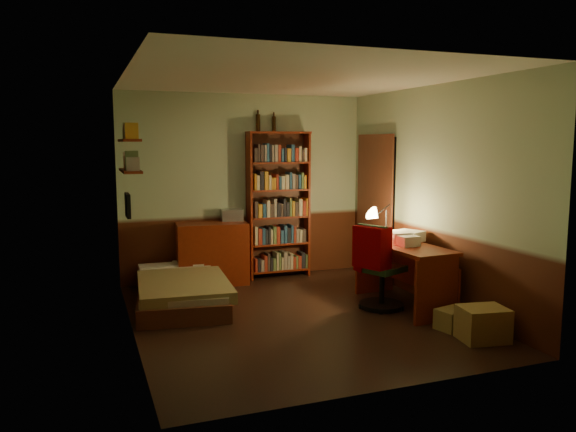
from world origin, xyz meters
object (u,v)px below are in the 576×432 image
object	(u,v)px
cardboard_box_a	(483,324)
cardboard_box_b	(452,319)
desk_lamp	(386,215)
office_chair	(382,272)
bookshelf	(279,205)
bed	(181,281)
desk	(403,275)
dresser	(212,253)
mini_stereo	(232,215)

from	to	relation	value
cardboard_box_a	cardboard_box_b	xyz separation A→B (m)	(-0.08, 0.38, -0.06)
desk_lamp	office_chair	bearing A→B (deg)	-111.99
bookshelf	office_chair	world-z (taller)	bookshelf
bed	desk	distance (m)	2.65
bookshelf	desk	xyz separation A→B (m)	(0.88, -1.90, -0.67)
dresser	desk	xyz separation A→B (m)	(1.87, -1.82, -0.05)
dresser	mini_stereo	xyz separation A→B (m)	(0.31, 0.12, 0.50)
desk_lamp	bookshelf	bearing A→B (deg)	135.31
office_chair	desk	bearing A→B (deg)	-27.50
bookshelf	desk	bearing A→B (deg)	-61.55
bookshelf	cardboard_box_b	bearing A→B (deg)	-68.38
bed	cardboard_box_b	distance (m)	3.14
bed	cardboard_box_b	size ratio (longest dim) A/B	6.08
desk	mini_stereo	bearing A→B (deg)	125.35
bed	mini_stereo	bearing A→B (deg)	53.56
dresser	cardboard_box_b	distance (m)	3.35
mini_stereo	bookshelf	bearing A→B (deg)	4.42
desk_lamp	cardboard_box_b	world-z (taller)	desk_lamp
dresser	cardboard_box_b	bearing A→B (deg)	-49.80
desk	bookshelf	bearing A→B (deg)	111.48
desk_lamp	cardboard_box_a	bearing A→B (deg)	-76.58
desk_lamp	desk	bearing A→B (deg)	-84.61
dresser	desk	size ratio (longest dim) A/B	0.69
desk	desk_lamp	bearing A→B (deg)	80.42
desk	cardboard_box_a	xyz separation A→B (m)	(0.11, -1.29, -0.21)
bed	mini_stereo	size ratio (longest dim) A/B	6.18
desk	office_chair	size ratio (longest dim) A/B	1.60
desk_lamp	office_chair	size ratio (longest dim) A/B	0.64
office_chair	dresser	bearing A→B (deg)	108.47
office_chair	desk_lamp	bearing A→B (deg)	33.09
desk	office_chair	distance (m)	0.27
bookshelf	cardboard_box_b	distance (m)	3.11
desk	office_chair	bearing A→B (deg)	172.45
dresser	cardboard_box_a	distance (m)	3.70
mini_stereo	dresser	bearing A→B (deg)	-150.55
bookshelf	office_chair	distance (m)	2.07
bed	dresser	world-z (taller)	dresser
dresser	mini_stereo	size ratio (longest dim) A/B	3.20
bed	mini_stereo	xyz separation A→B (m)	(0.88, 0.92, 0.65)
bookshelf	office_chair	size ratio (longest dim) A/B	2.40
office_chair	cardboard_box_b	size ratio (longest dim) A/B	2.87
bed	desk	world-z (taller)	desk
office_chair	cardboard_box_b	distance (m)	1.03
bed	office_chair	xyz separation A→B (m)	(2.17, -1.00, 0.16)
cardboard_box_b	cardboard_box_a	bearing A→B (deg)	-78.56
office_chair	cardboard_box_b	xyz separation A→B (m)	(0.30, -0.93, -0.33)
mini_stereo	desk_lamp	bearing A→B (deg)	-34.02
bookshelf	cardboard_box_b	size ratio (longest dim) A/B	6.90
bookshelf	office_chair	xyz separation A→B (m)	(0.62, -1.88, -0.61)
desk_lamp	cardboard_box_a	size ratio (longest dim) A/B	1.26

